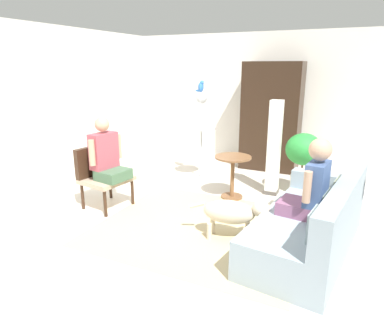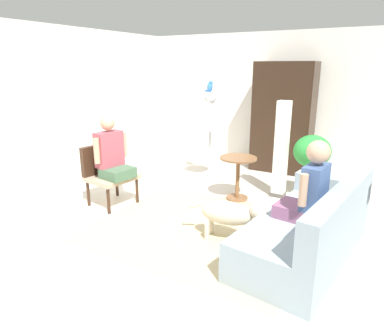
{
  "view_description": "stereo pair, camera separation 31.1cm",
  "coord_description": "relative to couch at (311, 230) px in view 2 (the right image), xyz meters",
  "views": [
    {
      "loc": [
        1.56,
        -3.6,
        1.94
      ],
      "look_at": [
        -0.14,
        -0.0,
        0.81
      ],
      "focal_mm": 32.43,
      "sensor_mm": 36.0,
      "label": 1
    },
    {
      "loc": [
        1.83,
        -3.45,
        1.94
      ],
      "look_at": [
        -0.14,
        -0.0,
        0.81
      ],
      "focal_mm": 32.43,
      "sensor_mm": 36.0,
      "label": 2
    }
  ],
  "objects": [
    {
      "name": "ground_plane",
      "position": [
        -1.28,
        -0.0,
        -0.29
      ],
      "size": [
        7.85,
        7.85,
        0.0
      ],
      "primitive_type": "plane",
      "color": "beige"
    },
    {
      "name": "back_wall",
      "position": [
        -1.28,
        3.33,
        0.98
      ],
      "size": [
        6.37,
        0.12,
        2.56
      ],
      "primitive_type": "cube",
      "color": "silver",
      "rests_on": "ground"
    },
    {
      "name": "left_wall",
      "position": [
        -4.22,
        0.3,
        0.98
      ],
      "size": [
        0.12,
        7.14,
        2.56
      ],
      "primitive_type": "cube",
      "color": "silver",
      "rests_on": "ground"
    },
    {
      "name": "area_rug",
      "position": [
        -1.27,
        -0.01,
        -0.29
      ],
      "size": [
        2.49,
        2.18,
        0.01
      ],
      "primitive_type": "cube",
      "color": "#C6B284",
      "rests_on": "ground"
    },
    {
      "name": "couch",
      "position": [
        0.0,
        0.0,
        0.0
      ],
      "size": [
        1.1,
        2.01,
        0.82
      ],
      "color": "#8EA0AD",
      "rests_on": "ground"
    },
    {
      "name": "armchair",
      "position": [
        -2.86,
        0.05,
        0.21
      ],
      "size": [
        0.64,
        0.69,
        0.85
      ],
      "color": "#382316",
      "rests_on": "ground"
    },
    {
      "name": "person_on_couch",
      "position": [
        -0.05,
        -0.03,
        0.46
      ],
      "size": [
        0.5,
        0.51,
        0.84
      ],
      "color": "#845070"
    },
    {
      "name": "person_on_armchair",
      "position": [
        -2.72,
        0.03,
        0.47
      ],
      "size": [
        0.48,
        0.55,
        0.84
      ],
      "color": "#45684B"
    },
    {
      "name": "round_end_table",
      "position": [
        -1.27,
        1.11,
        0.13
      ],
      "size": [
        0.54,
        0.54,
        0.65
      ],
      "color": "brown",
      "rests_on": "ground"
    },
    {
      "name": "dog",
      "position": [
        -0.85,
        -0.12,
        0.04
      ],
      "size": [
        0.91,
        0.36,
        0.54
      ],
      "color": "beige",
      "rests_on": "ground"
    },
    {
      "name": "bird_cage_stand",
      "position": [
        -2.08,
        1.77,
        0.59
      ],
      "size": [
        0.47,
        0.47,
        1.51
      ],
      "color": "silver",
      "rests_on": "ground"
    },
    {
      "name": "parrot",
      "position": [
        -2.09,
        1.77,
        1.3
      ],
      "size": [
        0.17,
        0.1,
        0.19
      ],
      "color": "blue",
      "rests_on": "bird_cage_stand"
    },
    {
      "name": "potted_plant",
      "position": [
        -0.37,
        1.74,
        0.32
      ],
      "size": [
        0.54,
        0.54,
        0.96
      ],
      "color": "beige",
      "rests_on": "ground"
    },
    {
      "name": "column_lamp",
      "position": [
        -0.78,
        1.55,
        0.43
      ],
      "size": [
        0.2,
        0.2,
        1.45
      ],
      "color": "#4C4742",
      "rests_on": "ground"
    },
    {
      "name": "armoire_cabinet",
      "position": [
        -1.15,
        2.92,
        0.71
      ],
      "size": [
        1.06,
        0.56,
        2.0
      ],
      "primitive_type": "cube",
      "color": "black",
      "rests_on": "ground"
    }
  ]
}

